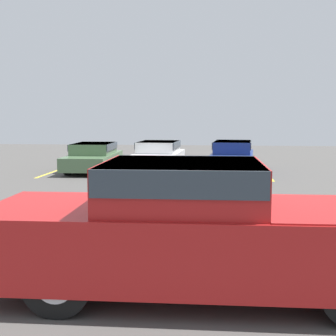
{
  "coord_description": "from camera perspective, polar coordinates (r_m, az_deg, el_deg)",
  "views": [
    {
      "loc": [
        0.39,
        -7.1,
        2.42
      ],
      "look_at": [
        -0.83,
        5.27,
        1.0
      ],
      "focal_mm": 50.0,
      "sensor_mm": 36.0,
      "label": 1
    }
  ],
  "objects": [
    {
      "name": "parked_sedan_a",
      "position": [
        20.42,
        -9.07,
        1.45
      ],
      "size": [
        1.91,
        4.58,
        1.2
      ],
      "rotation": [
        0.0,
        0.0,
        -1.54
      ],
      "color": "#4C6B47",
      "rests_on": "ground_plane"
    },
    {
      "name": "parked_sedan_b",
      "position": [
        20.2,
        -1.19,
        1.57
      ],
      "size": [
        2.05,
        4.32,
        1.27
      ],
      "rotation": [
        0.0,
        0.0,
        -1.63
      ],
      "color": "silver",
      "rests_on": "ground_plane"
    },
    {
      "name": "stall_stripe_d",
      "position": [
        20.01,
        11.8,
        -0.55
      ],
      "size": [
        0.12,
        5.25,
        0.01
      ],
      "primitive_type": "cube",
      "color": "yellow",
      "rests_on": "ground_plane"
    },
    {
      "name": "stall_stripe_b",
      "position": [
        20.25,
        -5.26,
        -0.36
      ],
      "size": [
        0.12,
        5.25,
        0.01
      ],
      "primitive_type": "cube",
      "color": "yellow",
      "rests_on": "ground_plane"
    },
    {
      "name": "pickup_truck",
      "position": [
        6.35,
        4.57,
        -7.36
      ],
      "size": [
        5.87,
        2.14,
        1.8
      ],
      "rotation": [
        0.0,
        0.0,
        0.01
      ],
      "color": "#A51919",
      "rests_on": "ground_plane"
    },
    {
      "name": "ground_plane",
      "position": [
        7.51,
        2.43,
        -12.3
      ],
      "size": [
        60.0,
        60.0,
        0.0
      ],
      "primitive_type": "plane",
      "color": "#4C4947"
    },
    {
      "name": "parked_sedan_c",
      "position": [
        20.05,
        7.86,
        1.51
      ],
      "size": [
        2.09,
        4.72,
        1.3
      ],
      "rotation": [
        0.0,
        0.0,
        -1.66
      ],
      "color": "navy",
      "rests_on": "ground_plane"
    },
    {
      "name": "wheel_stop_curb",
      "position": [
        23.0,
        2.38,
        0.66
      ],
      "size": [
        1.68,
        0.2,
        0.14
      ],
      "primitive_type": "cube",
      "color": "#B7B2A8",
      "rests_on": "ground_plane"
    },
    {
      "name": "stall_stripe_a",
      "position": [
        21.02,
        -13.28,
        -0.25
      ],
      "size": [
        0.12,
        5.25,
        0.01
      ],
      "primitive_type": "cube",
      "color": "yellow",
      "rests_on": "ground_plane"
    },
    {
      "name": "stall_stripe_c",
      "position": [
        19.91,
        3.22,
        -0.46
      ],
      "size": [
        0.12,
        5.25,
        0.01
      ],
      "primitive_type": "cube",
      "color": "yellow",
      "rests_on": "ground_plane"
    }
  ]
}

